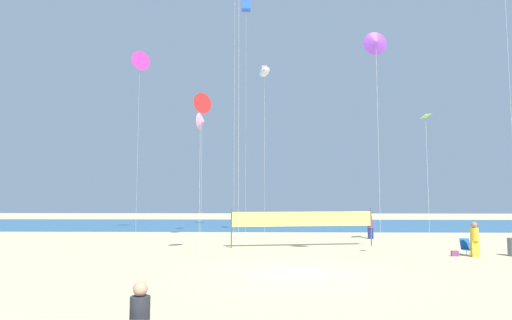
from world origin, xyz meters
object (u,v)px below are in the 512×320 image
at_px(beachgoer_plum_shirt, 370,226).
at_px(kite_pink_delta, 202,121).
at_px(volleyball_net, 303,220).
at_px(kite_white_inflatable, 264,72).
at_px(beachgoer_mustard_shirt, 475,238).
at_px(kite_magenta_delta, 140,61).
at_px(kite_lime_diamond, 425,118).
at_px(kite_violet_delta, 376,43).
at_px(beach_handbag, 455,253).
at_px(kite_red_delta, 201,104).
at_px(kite_red_diamond, 235,9).
at_px(kite_blue_box, 246,4).
at_px(folding_beach_chair, 466,247).

distance_m(beachgoer_plum_shirt, kite_pink_delta, 16.07).
height_order(volleyball_net, kite_white_inflatable, kite_white_inflatable).
relative_size(beachgoer_mustard_shirt, kite_magenta_delta, 0.11).
distance_m(volleyball_net, kite_lime_diamond, 9.90).
bearing_deg(kite_violet_delta, beach_handbag, 32.01).
distance_m(beachgoer_plum_shirt, kite_white_inflatable, 14.97).
bearing_deg(kite_red_delta, kite_red_diamond, 83.68).
distance_m(kite_red_delta, kite_blue_box, 19.60).
bearing_deg(beachgoer_mustard_shirt, kite_red_diamond, -171.40).
xyz_separation_m(folding_beach_chair, kite_magenta_delta, (-21.89, 13.14, 14.58)).
bearing_deg(kite_pink_delta, kite_blue_box, 28.73).
xyz_separation_m(beachgoer_mustard_shirt, kite_pink_delta, (-16.34, 12.72, 8.50)).
bearing_deg(beachgoer_plum_shirt, beach_handbag, -37.39).
distance_m(kite_red_diamond, kite_white_inflatable, 5.50).
distance_m(beach_handbag, kite_magenta_delta, 29.15).
height_order(beachgoer_plum_shirt, folding_beach_chair, beachgoer_plum_shirt).
bearing_deg(kite_pink_delta, beachgoer_plum_shirt, -14.45).
distance_m(beachgoer_plum_shirt, kite_magenta_delta, 24.01).
distance_m(beachgoer_mustard_shirt, kite_red_delta, 16.12).
relative_size(kite_red_diamond, kite_red_delta, 2.27).
distance_m(beach_handbag, kite_red_delta, 15.66).
xyz_separation_m(folding_beach_chair, kite_violet_delta, (-5.40, -3.25, 10.05)).
height_order(kite_pink_delta, kite_magenta_delta, kite_magenta_delta).
height_order(kite_red_diamond, kite_magenta_delta, kite_red_diamond).
bearing_deg(kite_red_delta, kite_pink_delta, 98.33).
xyz_separation_m(beachgoer_mustard_shirt, kite_red_diamond, (-13.35, 9.61, 16.94)).
bearing_deg(beachgoer_plum_shirt, kite_red_diamond, -142.45).
distance_m(beach_handbag, kite_lime_diamond, 7.55).
xyz_separation_m(folding_beach_chair, volleyball_net, (-8.42, 3.56, 1.18)).
bearing_deg(beachgoer_plum_shirt, kite_blue_box, -170.28).
xyz_separation_m(kite_red_diamond, kite_magenta_delta, (-8.74, 4.09, -2.86)).
height_order(beach_handbag, kite_magenta_delta, kite_magenta_delta).
distance_m(beachgoer_plum_shirt, beach_handbag, 9.42).
relative_size(kite_violet_delta, kite_lime_diamond, 1.55).
bearing_deg(folding_beach_chair, kite_white_inflatable, 147.97).
xyz_separation_m(beachgoer_plum_shirt, folding_beach_chair, (2.97, -8.77, -0.45)).
relative_size(beachgoer_plum_shirt, kite_magenta_delta, 0.11).
distance_m(beachgoer_mustard_shirt, kite_white_inflatable, 20.39).
relative_size(kite_white_inflatable, kite_magenta_delta, 0.88).
bearing_deg(kite_red_delta, kite_white_inflatable, 74.25).
bearing_deg(kite_violet_delta, kite_white_inflatable, 110.61).
bearing_deg(kite_pink_delta, kite_white_inflatable, -10.00).
height_order(volleyball_net, kite_blue_box, kite_blue_box).
xyz_separation_m(beachgoer_plum_shirt, kite_pink_delta, (-13.18, 3.40, 8.55)).
height_order(kite_red_delta, kite_lime_diamond, kite_red_delta).
bearing_deg(kite_red_diamond, kite_lime_diamond, -49.50).
bearing_deg(folding_beach_chair, beachgoer_mustard_shirt, -56.56).
xyz_separation_m(kite_red_delta, kite_white_inflatable, (3.40, 12.05, 5.29)).
relative_size(kite_red_diamond, kite_violet_delta, 1.78).
bearing_deg(kite_violet_delta, beachgoer_mustard_shirt, 25.72).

